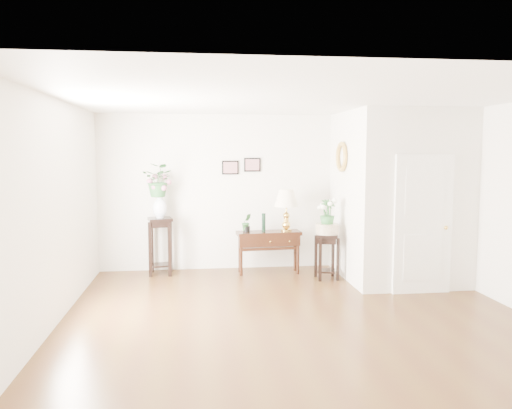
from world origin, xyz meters
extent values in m
cube|color=#462913|center=(0.00, 0.00, 0.00)|extent=(6.00, 5.50, 0.02)
cube|color=white|center=(0.00, 0.00, 2.80)|extent=(6.00, 5.50, 0.02)
cube|color=silver|center=(0.00, 2.75, 1.40)|extent=(6.00, 0.02, 2.80)
cube|color=silver|center=(0.00, -2.75, 1.40)|extent=(6.00, 0.02, 2.80)
cube|color=silver|center=(-3.00, 0.00, 1.40)|extent=(0.02, 5.50, 2.80)
cube|color=silver|center=(2.10, 1.77, 1.40)|extent=(1.80, 1.95, 2.80)
cube|color=white|center=(2.10, 0.78, 1.05)|extent=(0.90, 0.05, 2.10)
cube|color=black|center=(-0.65, 2.73, 1.85)|extent=(0.30, 0.02, 0.25)
cube|color=black|center=(-0.25, 2.73, 1.90)|extent=(0.30, 0.02, 0.25)
torus|color=gold|center=(1.16, 1.90, 2.05)|extent=(0.07, 0.51, 0.51)
cube|color=black|center=(-0.01, 2.28, 0.37)|extent=(1.14, 0.45, 0.75)
cube|color=gold|center=(0.30, 2.28, 1.10)|extent=(0.55, 0.55, 0.75)
cylinder|color=black|center=(-0.10, 2.28, 0.92)|extent=(0.07, 0.07, 0.32)
imported|color=#2B642E|center=(-0.40, 2.28, 0.90)|extent=(0.20, 0.18, 0.30)
cube|color=black|center=(-1.89, 2.43, 0.50)|extent=(0.46, 0.46, 1.00)
imported|color=#2B642E|center=(-1.89, 2.43, 1.68)|extent=(0.65, 0.61, 0.58)
cube|color=black|center=(0.90, 1.78, 0.38)|extent=(0.45, 0.45, 0.77)
cylinder|color=beige|center=(0.90, 1.78, 0.85)|extent=(0.51, 0.51, 0.17)
imported|color=#2B642E|center=(0.90, 1.78, 1.11)|extent=(0.30, 0.30, 0.46)
camera|label=1|loc=(-1.27, -6.26, 2.13)|focal=35.00mm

